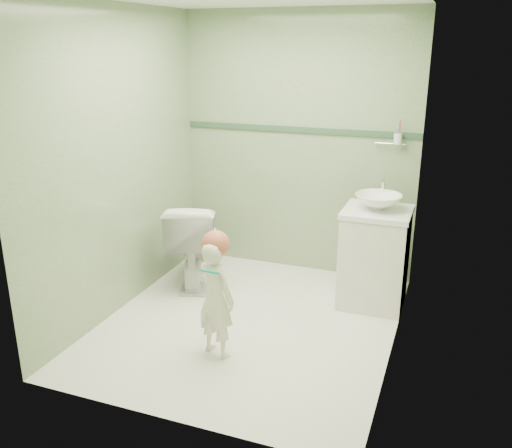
% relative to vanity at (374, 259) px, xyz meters
% --- Properties ---
extents(ground, '(2.50, 2.50, 0.00)m').
position_rel_vanity_xyz_m(ground, '(-0.84, -0.70, -0.40)').
color(ground, white).
rests_on(ground, ground).
extents(room_shell, '(2.50, 2.54, 2.40)m').
position_rel_vanity_xyz_m(room_shell, '(-0.84, -0.70, 0.80)').
color(room_shell, gray).
rests_on(room_shell, ground).
extents(trim_stripe, '(2.20, 0.02, 0.05)m').
position_rel_vanity_xyz_m(trim_stripe, '(-0.84, 0.54, 0.95)').
color(trim_stripe, '#314E38').
rests_on(trim_stripe, room_shell).
extents(vanity, '(0.52, 0.50, 0.80)m').
position_rel_vanity_xyz_m(vanity, '(0.00, 0.00, 0.00)').
color(vanity, white).
rests_on(vanity, ground).
extents(counter, '(0.54, 0.52, 0.04)m').
position_rel_vanity_xyz_m(counter, '(0.00, 0.00, 0.41)').
color(counter, white).
rests_on(counter, vanity).
extents(basin, '(0.37, 0.37, 0.13)m').
position_rel_vanity_xyz_m(basin, '(0.00, 0.00, 0.49)').
color(basin, white).
rests_on(basin, counter).
extents(faucet, '(0.03, 0.13, 0.18)m').
position_rel_vanity_xyz_m(faucet, '(0.00, 0.19, 0.57)').
color(faucet, silver).
rests_on(faucet, counter).
extents(cup_holder, '(0.26, 0.07, 0.21)m').
position_rel_vanity_xyz_m(cup_holder, '(0.05, 0.48, 0.93)').
color(cup_holder, silver).
rests_on(cup_holder, room_shell).
extents(toilet, '(0.65, 0.87, 0.78)m').
position_rel_vanity_xyz_m(toilet, '(-1.58, -0.14, -0.01)').
color(toilet, white).
rests_on(toilet, ground).
extents(toddler, '(0.36, 0.29, 0.86)m').
position_rel_vanity_xyz_m(toddler, '(-0.90, -1.19, 0.03)').
color(toddler, white).
rests_on(toddler, ground).
extents(hair_cap, '(0.19, 0.19, 0.19)m').
position_rel_vanity_xyz_m(hair_cap, '(-0.90, -1.16, 0.42)').
color(hair_cap, '#B95B43').
rests_on(hair_cap, toddler).
extents(teal_toothbrush, '(0.11, 0.14, 0.08)m').
position_rel_vanity_xyz_m(teal_toothbrush, '(-0.87, -1.33, 0.30)').
color(teal_toothbrush, '#109A95').
rests_on(teal_toothbrush, toddler).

